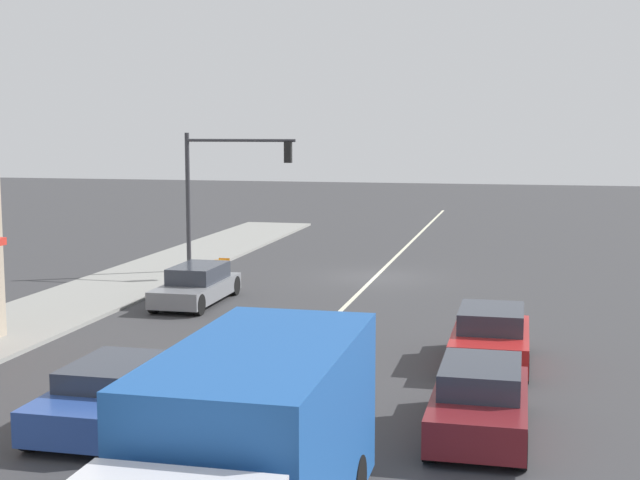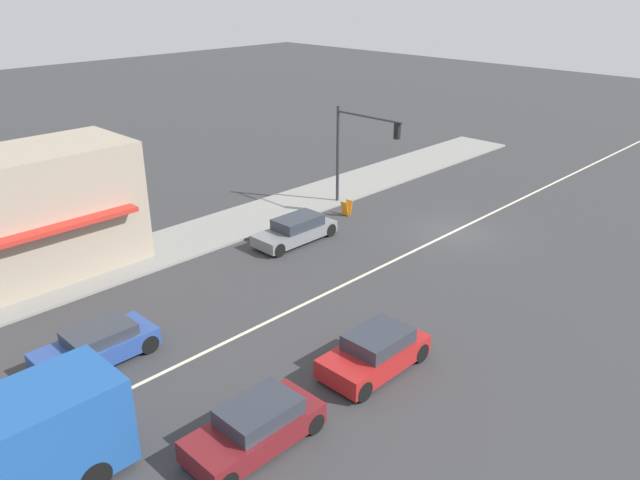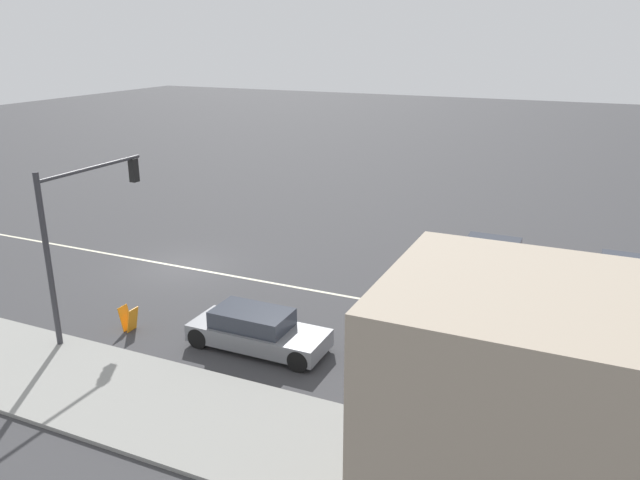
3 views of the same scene
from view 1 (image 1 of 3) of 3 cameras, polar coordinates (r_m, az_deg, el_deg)
The scene contains 9 objects.
ground_plane at distance 18.56m, azimuth -5.81°, elevation -11.36°, with size 160.00×160.00×0.00m, color #38383A.
lane_marking_center at distance 35.60m, azimuth 3.55°, elevation -2.37°, with size 0.16×60.00×0.01m, color beige.
traffic_signal_main at distance 35.87m, azimuth -6.34°, elevation 3.93°, with size 4.59×0.34×5.60m.
warning_aframe_sign at distance 34.93m, azimuth -6.27°, elevation -1.89°, with size 0.45×0.53×0.84m.
delivery_truck at distance 12.13m, azimuth -5.01°, elevation -14.20°, with size 2.44×7.50×2.87m.
sedan_maroon at distance 17.72m, azimuth 10.20°, elevation -10.12°, with size 1.81×4.07×1.37m.
suv_grey at distance 30.42m, azimuth -7.88°, elevation -2.88°, with size 1.74×4.46×1.29m.
hatchback_red at distance 22.83m, azimuth 10.87°, elevation -6.16°, with size 1.89×3.97×1.41m.
coupe_blue at distance 18.44m, azimuth -13.28°, elevation -9.61°, with size 1.81×4.10×1.26m.
Camera 1 is at (-5.73, 34.65, 5.88)m, focal length 50.00 mm.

